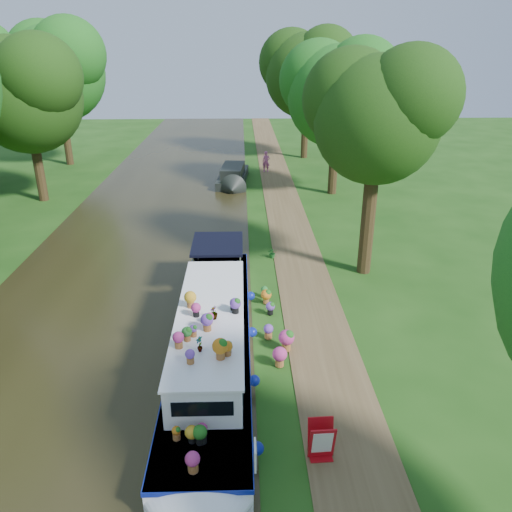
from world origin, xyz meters
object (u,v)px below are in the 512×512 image
at_px(plant_boat, 211,343).
at_px(second_boat, 233,176).
at_px(sandwich_board, 321,442).
at_px(pedestrian_pink, 266,162).

xyz_separation_m(plant_boat, second_boat, (0.35, 21.39, -0.36)).
height_order(plant_boat, sandwich_board, plant_boat).
distance_m(plant_boat, second_boat, 21.40).
height_order(second_boat, sandwich_board, second_boat).
bearing_deg(pedestrian_pink, sandwich_board, -81.17).
relative_size(second_boat, sandwich_board, 6.66).
bearing_deg(sandwich_board, pedestrian_pink, 87.04).
relative_size(plant_boat, second_boat, 2.12).
height_order(second_boat, pedestrian_pink, pedestrian_pink).
distance_m(sandwich_board, pedestrian_pink, 28.07).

